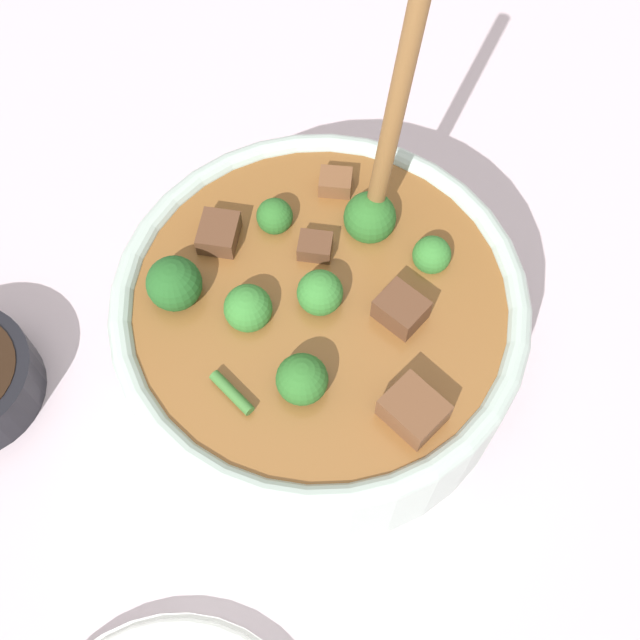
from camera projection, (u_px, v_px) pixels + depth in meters
The scene contains 2 objects.
ground_plane at pixel (320, 357), 0.59m from camera, with size 4.00×4.00×0.00m, color silver.
stew_bowl at pixel (320, 323), 0.54m from camera, with size 0.27×0.27×0.25m.
Camera 1 is at (0.18, -0.16, 0.54)m, focal length 45.00 mm.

